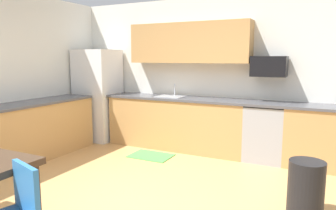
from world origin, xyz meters
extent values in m
plane|color=tan|center=(0.00, 0.00, 0.00)|extent=(12.00, 12.00, 0.00)
cube|color=silver|center=(0.00, 2.65, 1.35)|extent=(5.80, 0.10, 2.70)
cube|color=tan|center=(-0.48, 2.30, 0.45)|extent=(2.55, 0.60, 0.90)
cube|color=tan|center=(1.90, 2.30, 0.45)|extent=(1.00, 0.60, 0.90)
cube|color=tan|center=(-2.30, 0.80, 0.45)|extent=(0.60, 2.00, 0.90)
cube|color=#4C4C51|center=(0.00, 2.30, 0.92)|extent=(4.80, 0.64, 0.04)
cube|color=#4C4C51|center=(-2.30, 0.80, 0.92)|extent=(0.64, 2.00, 0.04)
cube|color=tan|center=(-0.30, 2.43, 1.90)|extent=(2.20, 0.34, 0.70)
cube|color=white|center=(-2.18, 2.22, 0.90)|extent=(0.76, 0.70, 1.80)
cube|color=#999BA0|center=(1.10, 2.30, 0.44)|extent=(0.60, 0.60, 0.88)
cube|color=black|center=(1.10, 2.30, 0.90)|extent=(0.60, 0.60, 0.03)
cube|color=black|center=(1.10, 2.40, 1.50)|extent=(0.54, 0.36, 0.32)
cube|color=#A5A8AD|center=(-0.60, 2.30, 0.88)|extent=(0.48, 0.40, 0.14)
cylinder|color=#B2B5BA|center=(-0.60, 2.48, 1.04)|extent=(0.02, 0.02, 0.24)
cylinder|color=#422D1E|center=(-0.31, -0.97, 0.36)|extent=(0.05, 0.05, 0.71)
cube|color=#2D72B7|center=(-0.07, -1.28, 0.65)|extent=(0.37, 0.15, 0.40)
cylinder|color=black|center=(1.80, 0.56, 0.30)|extent=(0.36, 0.36, 0.60)
cube|color=#4CA54C|center=(-0.65, 1.65, 0.01)|extent=(0.70, 0.50, 0.01)
camera|label=1|loc=(1.91, -2.85, 1.64)|focal=33.96mm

